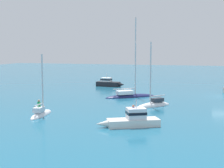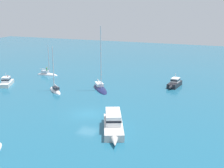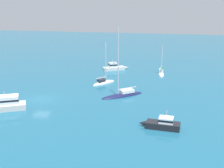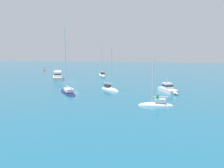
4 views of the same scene
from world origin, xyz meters
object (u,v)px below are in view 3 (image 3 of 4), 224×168
Objects in this scene: launch at (1,104)px; yacht at (123,95)px; sailboat at (161,73)px; sloop_1 at (104,83)px; cabin_cruiser at (114,67)px; launch_1 at (162,124)px.

yacht is at bearing -174.90° from launch.
launch is 0.74× the size of yacht.
sailboat is 0.79× the size of launch.
sailboat reaches higher than launch.
sloop_1 is at bearing -92.81° from yacht.
cabin_cruiser is 17.15m from yacht.
cabin_cruiser is at bearing 39.12° from sloop_1.
launch is 18.31m from yacht.
launch reaches higher than launch_1.
launch is at bearing -7.31° from yacht.
yacht is at bearing -103.15° from cabin_cruiser.
sloop_1 is at bearing -118.13° from cabin_cruiser.
sailboat reaches higher than cabin_cruiser.
launch is at bearing 0.12° from launch_1.
launch is 28.29m from cabin_cruiser.
launch is 19.29m from sloop_1.
sloop_1 is 0.71× the size of yacht.
yacht reaches higher than cabin_cruiser.
launch_1 is (-22.34, 2.50, -0.23)m from launch.
launch_1 is 30.04m from cabin_cruiser.
launch_1 is at bearing -3.10° from sailboat.
yacht reaches higher than sloop_1.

